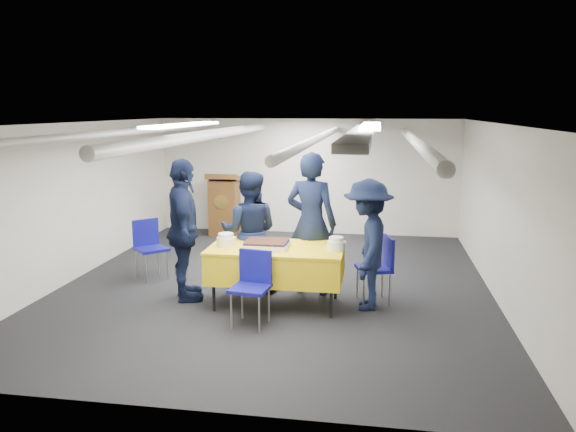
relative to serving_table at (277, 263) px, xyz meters
The scene contains 14 objects.
ground 1.02m from the serving_table, 101.19° to the left, with size 7.00×7.00×0.00m, color black.
room_shell 1.76m from the serving_table, 93.30° to the left, with size 6.00×7.00×2.30m.
serving_table is the anchor object (origin of this frame).
sheet_cake 0.29m from the serving_table, 149.59° to the right, with size 0.56×0.43×0.10m.
plate_stack_left 0.71m from the serving_table, behind, with size 0.23×0.23×0.16m.
plate_stack_right 0.81m from the serving_table, ahead, with size 0.22×0.22×0.17m.
podium 4.26m from the serving_table, 114.46° to the left, with size 0.62×0.53×1.25m.
chair_near 0.69m from the serving_table, 103.87° to the right, with size 0.47×0.47×0.87m.
chair_right 1.35m from the serving_table, 14.61° to the left, with size 0.52×0.52×0.87m.
chair_left 2.28m from the serving_table, 156.92° to the left, with size 0.59×0.59×0.87m.
sailor_a 0.81m from the serving_table, 57.51° to the left, with size 0.71×0.46×1.94m, color black.
sailor_b 0.76m from the serving_table, 132.15° to the left, with size 0.81×0.63×1.67m, color black.
sailor_c 1.29m from the serving_table, behind, with size 1.10×0.46×1.87m, color black.
sailor_d 1.17m from the serving_table, ahead, with size 1.07×0.61×1.65m, color black.
Camera 1 is at (1.41, -7.64, 2.50)m, focal length 35.00 mm.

